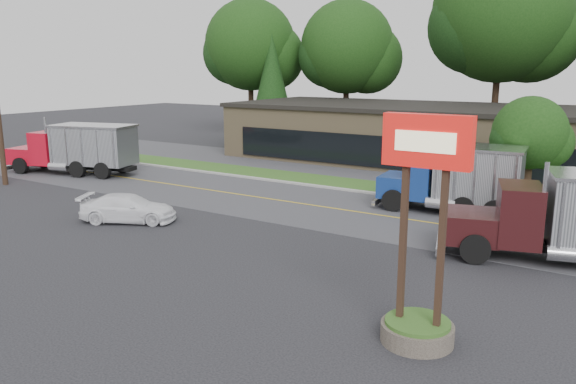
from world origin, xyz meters
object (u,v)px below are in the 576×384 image
dump_truck_red (78,148)px  rally_car (128,208)px  bilo_sign (421,269)px  dump_truck_blue (458,177)px

dump_truck_red → rally_car: (12.10, -6.62, -1.17)m
bilo_sign → dump_truck_blue: 14.34m
dump_truck_red → dump_truck_blue: 24.79m
bilo_sign → dump_truck_blue: size_ratio=0.85×
bilo_sign → dump_truck_red: 29.64m
dump_truck_red → dump_truck_blue: bearing=172.0°
dump_truck_red → rally_car: 13.84m
bilo_sign → rally_car: bearing=164.9°
dump_truck_blue → rally_car: (-12.48, -9.84, -1.16)m
dump_truck_blue → rally_car: 15.94m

